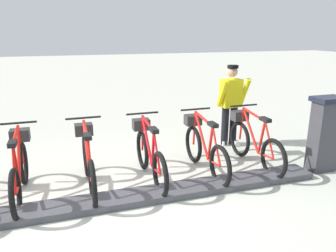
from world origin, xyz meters
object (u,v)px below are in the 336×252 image
object	(u,v)px
bike_docked_3	(88,161)
worker_near_rack	(231,102)
bike_docked_1	(204,147)
bike_docked_4	(19,169)
payment_kiosk	(324,133)
bike_docked_0	(253,142)
bike_docked_2	(149,154)

from	to	relation	value
bike_docked_3	worker_near_rack	world-z (taller)	worker_near_rack
bike_docked_1	bike_docked_4	size ratio (longest dim) A/B	1.00
payment_kiosk	bike_docked_1	xyz separation A→B (m)	(0.57, 1.93, -0.24)
worker_near_rack	payment_kiosk	bearing A→B (deg)	-152.16
bike_docked_3	bike_docked_4	size ratio (longest dim) A/B	1.00
bike_docked_0	bike_docked_2	distance (m)	1.90
bike_docked_0	bike_docked_3	bearing A→B (deg)	90.00
bike_docked_3	bike_docked_4	xyz separation A→B (m)	(0.00, 0.95, 0.00)
bike_docked_4	bike_docked_3	bearing A→B (deg)	-90.00
bike_docked_1	bike_docked_2	world-z (taller)	same
bike_docked_2	bike_docked_3	size ratio (longest dim) A/B	1.00
bike_docked_0	bike_docked_1	distance (m)	0.95
payment_kiosk	bike_docked_3	bearing A→B (deg)	81.51
bike_docked_3	payment_kiosk	bearing A→B (deg)	-98.49
bike_docked_2	bike_docked_4	world-z (taller)	same
bike_docked_2	bike_docked_0	bearing A→B (deg)	-90.00
payment_kiosk	bike_docked_3	world-z (taller)	payment_kiosk
payment_kiosk	bike_docked_2	world-z (taller)	payment_kiosk
payment_kiosk	bike_docked_0	bearing A→B (deg)	59.86
bike_docked_0	payment_kiosk	bearing A→B (deg)	-120.14
payment_kiosk	bike_docked_1	world-z (taller)	payment_kiosk
bike_docked_2	bike_docked_3	distance (m)	0.95
bike_docked_1	bike_docked_3	bearing A→B (deg)	90.00
payment_kiosk	bike_docked_2	size ratio (longest dim) A/B	0.74
bike_docked_2	worker_near_rack	xyz separation A→B (m)	(1.08, -2.01, 0.48)
payment_kiosk	worker_near_rack	distance (m)	1.88
bike_docked_1	bike_docked_2	size ratio (longest dim) A/B	1.00
bike_docked_1	bike_docked_3	distance (m)	1.90
bike_docked_3	bike_docked_1	bearing A→B (deg)	-90.00
payment_kiosk	bike_docked_4	world-z (taller)	payment_kiosk
bike_docked_0	worker_near_rack	size ratio (longest dim) A/B	1.04
bike_docked_3	bike_docked_4	bearing A→B (deg)	90.00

